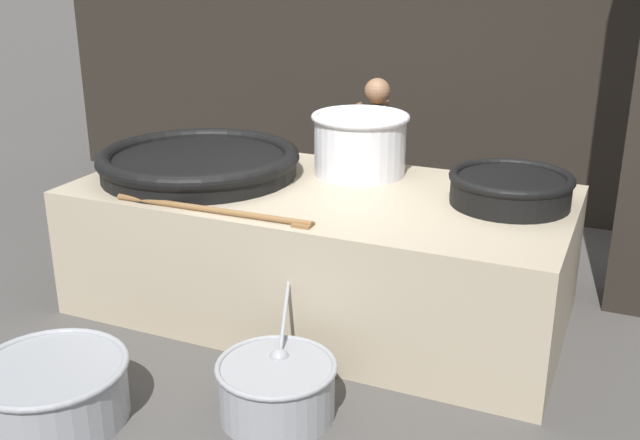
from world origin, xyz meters
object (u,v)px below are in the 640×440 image
(cook, at_px, (374,161))
(prep_bowl_vegetables, at_px, (277,386))
(prep_bowl_meat, at_px, (53,388))
(stock_pot, at_px, (360,142))
(giant_wok_far, at_px, (511,188))
(giant_wok_near, at_px, (199,162))

(cook, xyz_separation_m, prep_bowl_vegetables, (0.34, -2.54, -0.65))
(prep_bowl_meat, bearing_deg, stock_pot, 68.23)
(giant_wok_far, bearing_deg, prep_bowl_vegetables, -122.15)
(stock_pot, bearing_deg, giant_wok_far, -13.52)
(giant_wok_far, relative_size, cook, 0.53)
(giant_wok_near, bearing_deg, cook, 53.09)
(prep_bowl_vegetables, height_order, prep_bowl_meat, prep_bowl_vegetables)
(giant_wok_far, height_order, stock_pot, stock_pot)
(stock_pot, distance_m, prep_bowl_meat, 2.71)
(giant_wok_far, bearing_deg, cook, 142.38)
(prep_bowl_vegetables, xyz_separation_m, prep_bowl_meat, (-1.14, -0.54, 0.01))
(cook, bearing_deg, prep_bowl_meat, 63.39)
(giant_wok_near, relative_size, cook, 0.98)
(giant_wok_near, xyz_separation_m, giant_wok_far, (2.24, 0.25, 0.01))
(cook, bearing_deg, giant_wok_near, 41.10)
(prep_bowl_vegetables, bearing_deg, cook, 97.61)
(giant_wok_near, height_order, prep_bowl_vegetables, giant_wok_near)
(giant_wok_far, distance_m, prep_bowl_vegetables, 2.01)
(giant_wok_far, relative_size, stock_pot, 1.12)
(stock_pot, distance_m, cook, 0.81)
(giant_wok_near, height_order, cook, cook)
(cook, height_order, prep_bowl_vegetables, cook)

